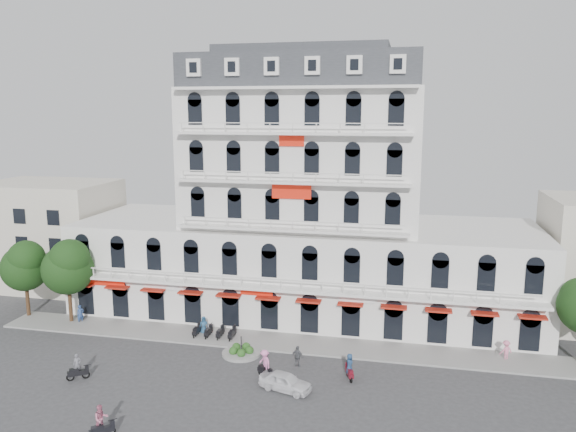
{
  "coord_description": "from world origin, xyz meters",
  "views": [
    {
      "loc": [
        10.05,
        -35.8,
        19.85
      ],
      "look_at": [
        0.1,
        10.0,
        11.11
      ],
      "focal_mm": 35.0,
      "sensor_mm": 36.0,
      "label": 1
    }
  ],
  "objects_px": {
    "parked_car": "(285,382)",
    "rider_southwest": "(101,421)",
    "rider_east": "(349,367)",
    "rider_west": "(78,368)",
    "rider_center": "(265,363)"
  },
  "relations": [
    {
      "from": "parked_car",
      "to": "rider_center",
      "type": "relative_size",
      "value": 1.7
    },
    {
      "from": "rider_west",
      "to": "rider_center",
      "type": "distance_m",
      "value": 14.04
    },
    {
      "from": "parked_car",
      "to": "rider_center",
      "type": "height_order",
      "value": "rider_center"
    },
    {
      "from": "parked_car",
      "to": "rider_west",
      "type": "bearing_deg",
      "value": 112.26
    },
    {
      "from": "parked_car",
      "to": "rider_east",
      "type": "height_order",
      "value": "rider_east"
    },
    {
      "from": "rider_west",
      "to": "rider_east",
      "type": "xyz_separation_m",
      "value": [
        19.93,
        4.4,
        0.1
      ]
    },
    {
      "from": "rider_southwest",
      "to": "parked_car",
      "type": "bearing_deg",
      "value": -4.75
    },
    {
      "from": "rider_west",
      "to": "rider_east",
      "type": "distance_m",
      "value": 20.41
    },
    {
      "from": "rider_east",
      "to": "rider_center",
      "type": "relative_size",
      "value": 0.89
    },
    {
      "from": "rider_west",
      "to": "rider_southwest",
      "type": "distance_m",
      "value": 8.88
    },
    {
      "from": "rider_southwest",
      "to": "rider_east",
      "type": "xyz_separation_m",
      "value": [
        14.06,
        11.06,
        -0.16
      ]
    },
    {
      "from": "rider_east",
      "to": "rider_center",
      "type": "xyz_separation_m",
      "value": [
        -6.25,
        -1.25,
        0.23
      ]
    },
    {
      "from": "parked_car",
      "to": "rider_southwest",
      "type": "bearing_deg",
      "value": 146.72
    },
    {
      "from": "rider_southwest",
      "to": "rider_east",
      "type": "bearing_deg",
      "value": -7.32
    },
    {
      "from": "parked_car",
      "to": "rider_southwest",
      "type": "distance_m",
      "value": 12.84
    }
  ]
}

